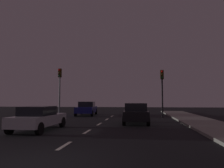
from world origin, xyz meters
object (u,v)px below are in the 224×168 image
car_stopped_ahead (136,113)px  car_adjacent_lane (39,118)px  traffic_signal_right (162,84)px  traffic_signal_left (60,83)px  car_oncoming_far (87,108)px

car_stopped_ahead → car_adjacent_lane: car_stopped_ahead is taller
traffic_signal_right → traffic_signal_left: bearing=180.0°
traffic_signal_right → car_adjacent_lane: size_ratio=1.07×
car_stopped_ahead → traffic_signal_left: bearing=145.2°
traffic_signal_left → traffic_signal_right: traffic_signal_left is taller
car_stopped_ahead → car_adjacent_lane: size_ratio=0.89×
traffic_signal_left → car_adjacent_lane: bearing=-76.3°
car_adjacent_lane → traffic_signal_left: bearing=103.7°
car_oncoming_far → traffic_signal_left: bearing=-128.5°
traffic_signal_left → car_adjacent_lane: traffic_signal_left is taller
car_oncoming_far → car_adjacent_lane: bearing=-89.2°
car_adjacent_lane → car_oncoming_far: 12.50m
car_stopped_ahead → car_oncoming_far: car_oncoming_far is taller
traffic_signal_right → car_oncoming_far: (-8.16, 2.77, -2.50)m
traffic_signal_right → car_adjacent_lane: bearing=-129.4°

